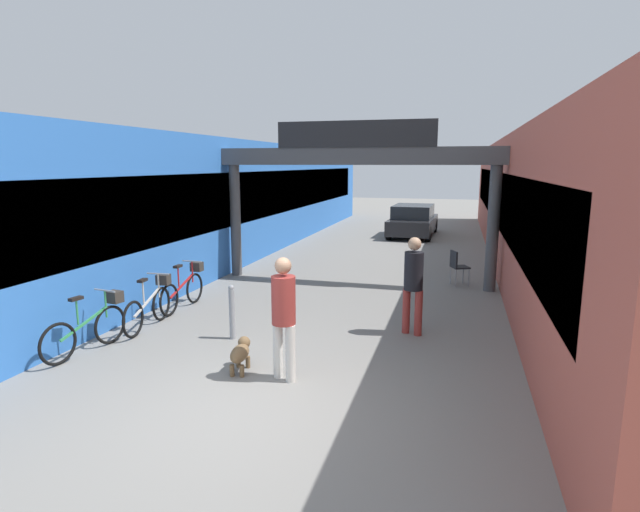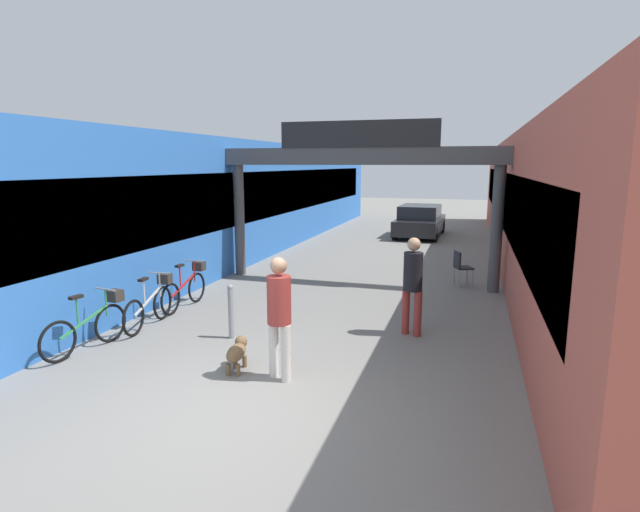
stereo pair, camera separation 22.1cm
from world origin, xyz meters
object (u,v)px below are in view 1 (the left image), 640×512
Objects in this scene: bicycle_green_nearest at (91,326)px; bicycle_silver_second at (151,304)px; pedestrian_with_dog at (284,310)px; bollard_post_metal at (232,312)px; cafe_chair_black_nearer at (457,264)px; bicycle_red_third at (185,288)px; pedestrian_companion at (413,279)px; dog_on_leash at (241,352)px; parked_car_black at (413,221)px.

bicycle_green_nearest and bicycle_silver_second have the same top height.
pedestrian_with_dog reaches higher than bicycle_green_nearest.
bollard_post_metal is 1.10× the size of cafe_chair_black_nearer.
bicycle_green_nearest is 8.56m from cafe_chair_black_nearer.
pedestrian_with_dog is at bearing -2.97° from bicycle_green_nearest.
pedestrian_with_dog is 4.38m from bicycle_red_third.
pedestrian_companion is 2.73× the size of dog_on_leash.
pedestrian_companion is 0.44× the size of parked_car_black.
bicycle_silver_second is at bearing -88.30° from bicycle_red_third.
pedestrian_companion is at bearing -84.89° from parked_car_black.
bicycle_silver_second is 14.16m from parked_car_black.
dog_on_leash is at bearing -1.46° from bicycle_green_nearest.
bollard_post_metal is at bearing -159.96° from pedestrian_companion.
pedestrian_companion is at bearing 20.04° from bollard_post_metal.
cafe_chair_black_nearer is at bearing -77.74° from parked_car_black.
pedestrian_companion is 3.27m from bollard_post_metal.
parked_car_black reaches higher than dog_on_leash.
bollard_post_metal is at bearing -126.22° from cafe_chair_black_nearer.
bicycle_green_nearest is 1.89× the size of cafe_chair_black_nearer.
pedestrian_with_dog is 3.48m from bicycle_green_nearest.
parked_car_black is at bearing 74.98° from bicycle_silver_second.
parked_car_black is at bearing 73.32° from bicycle_red_third.
pedestrian_companion is 4.16m from cafe_chair_black_nearer.
pedestrian_with_dog reaches higher than dog_on_leash.
pedestrian_with_dog reaches higher than pedestrian_companion.
pedestrian_with_dog is 1.06× the size of bicycle_green_nearest.
parked_car_black is (-1.14, 12.77, -0.38)m from pedestrian_companion.
cafe_chair_black_nearer reaches higher than dog_on_leash.
bicycle_silver_second is at bearing 154.33° from pedestrian_with_dog.
bicycle_red_third is 1.72× the size of bollard_post_metal.
pedestrian_with_dog is at bearing -8.50° from dog_on_leash.
pedestrian_companion is 4.90m from bicycle_red_third.
pedestrian_companion reaches higher than bicycle_green_nearest.
pedestrian_with_dog is 2.92m from pedestrian_companion.
bicycle_green_nearest reaches higher than dog_on_leash.
pedestrian_companion is 1.05× the size of bicycle_red_third.
pedestrian_companion is at bearing 45.45° from dog_on_leash.
dog_on_leash is (-2.31, -2.35, -0.74)m from pedestrian_companion.
pedestrian_with_dog is 0.44× the size of parked_car_black.
pedestrian_companion reaches higher than bicycle_silver_second.
bicycle_red_third is 2.36m from bollard_post_metal.
parked_car_black is at bearing 88.35° from pedestrian_with_dog.
pedestrian_companion is 2.00× the size of cafe_chair_black_nearer.
bicycle_green_nearest is at bearing 178.54° from dog_on_leash.
pedestrian_with_dog is at bearing -25.67° from bicycle_silver_second.
pedestrian_with_dog is at bearing -42.89° from bollard_post_metal.
bicycle_green_nearest is at bearing -149.37° from bollard_post_metal.
bicycle_silver_second is (-3.23, 1.55, -0.59)m from pedestrian_with_dog.
pedestrian_companion is 1.05× the size of bicycle_silver_second.
bicycle_green_nearest is at bearing -104.41° from parked_car_black.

